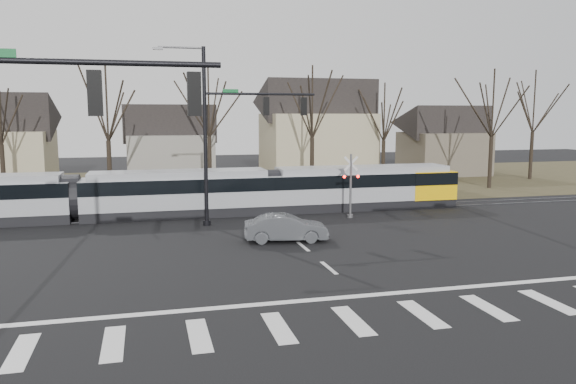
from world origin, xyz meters
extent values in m
plane|color=black|center=(0.00, 0.00, 0.00)|extent=(140.00, 140.00, 0.00)
cube|color=#38331E|center=(0.00, 32.00, 0.01)|extent=(140.00, 28.00, 0.01)
cube|color=silver|center=(-10.80, -4.00, 0.01)|extent=(0.60, 2.60, 0.01)
cube|color=silver|center=(-8.40, -4.00, 0.01)|extent=(0.60, 2.60, 0.01)
cube|color=silver|center=(-6.00, -4.00, 0.01)|extent=(0.60, 2.60, 0.01)
cube|color=silver|center=(-3.60, -4.00, 0.01)|extent=(0.60, 2.60, 0.01)
cube|color=silver|center=(-1.20, -4.00, 0.01)|extent=(0.60, 2.60, 0.01)
cube|color=silver|center=(1.20, -4.00, 0.01)|extent=(0.60, 2.60, 0.01)
cube|color=silver|center=(3.60, -4.00, 0.01)|extent=(0.60, 2.60, 0.01)
cube|color=silver|center=(6.00, -4.00, 0.01)|extent=(0.60, 2.60, 0.01)
cube|color=silver|center=(0.00, -1.80, 0.01)|extent=(28.00, 0.35, 0.01)
cube|color=silver|center=(0.00, 2.00, 0.01)|extent=(0.18, 2.00, 0.01)
cube|color=silver|center=(0.00, 6.00, 0.01)|extent=(0.18, 2.00, 0.01)
cube|color=silver|center=(0.00, 10.00, 0.01)|extent=(0.18, 2.00, 0.01)
cube|color=silver|center=(0.00, 14.00, 0.01)|extent=(0.18, 2.00, 0.01)
cube|color=silver|center=(0.00, 18.00, 0.01)|extent=(0.18, 2.00, 0.01)
cube|color=silver|center=(0.00, 22.00, 0.01)|extent=(0.18, 2.00, 0.01)
cube|color=silver|center=(0.00, 26.00, 0.01)|extent=(0.18, 2.00, 0.01)
cube|color=silver|center=(0.00, 30.00, 0.01)|extent=(0.18, 2.00, 0.01)
cube|color=#59595E|center=(0.00, 15.10, 0.03)|extent=(90.00, 0.12, 0.06)
cube|color=#59595E|center=(0.00, 16.50, 0.03)|extent=(90.00, 0.12, 0.06)
cube|color=gray|center=(-5.33, 16.00, 1.45)|extent=(11.91, 2.78, 2.90)
cube|color=black|center=(-5.33, 16.00, 2.04)|extent=(11.93, 2.82, 0.84)
cube|color=gray|center=(7.08, 16.00, 1.45)|extent=(12.91, 2.78, 2.90)
cube|color=black|center=(7.08, 16.00, 2.04)|extent=(12.93, 2.82, 0.84)
cube|color=#FFBE07|center=(11.94, 16.00, 1.54)|extent=(3.18, 2.84, 1.94)
imported|color=#43464A|center=(-0.53, 7.33, 0.70)|extent=(2.78, 4.69, 1.39)
cylinder|color=black|center=(-8.75, -6.00, 7.60)|extent=(6.50, 0.14, 0.14)
cube|color=black|center=(-8.43, -6.00, 6.90)|extent=(0.32, 0.32, 1.05)
sphere|color=#FF0C07|center=(-8.43, -6.00, 7.23)|extent=(0.22, 0.22, 0.22)
cube|color=black|center=(-6.15, -6.00, 6.90)|extent=(0.32, 0.32, 1.05)
sphere|color=#FF0C07|center=(-6.15, -6.00, 7.23)|extent=(0.22, 0.22, 0.22)
cylinder|color=black|center=(-4.00, 12.50, 5.10)|extent=(0.22, 0.22, 10.20)
cylinder|color=black|center=(-4.00, 12.50, 0.15)|extent=(0.44, 0.44, 0.30)
cylinder|color=black|center=(-0.75, 12.50, 7.60)|extent=(6.50, 0.14, 0.14)
cube|color=#0C5926|center=(-2.50, 12.50, 7.75)|extent=(0.90, 0.03, 0.22)
cube|color=black|center=(-0.42, 12.50, 6.90)|extent=(0.32, 0.32, 1.05)
sphere|color=#FF0C07|center=(-0.42, 12.50, 7.23)|extent=(0.22, 0.22, 0.22)
cube|color=black|center=(1.85, 12.50, 6.90)|extent=(0.32, 0.32, 1.05)
sphere|color=#FF0C07|center=(1.85, 12.50, 7.23)|extent=(0.22, 0.22, 0.22)
cube|color=#59595B|center=(-6.50, 12.50, 10.02)|extent=(0.55, 0.22, 0.14)
cylinder|color=#59595B|center=(5.00, 12.80, 2.00)|extent=(0.14, 0.14, 4.00)
cylinder|color=#59595B|center=(5.00, 12.80, 0.10)|extent=(0.36, 0.36, 0.20)
cube|color=silver|center=(5.00, 12.80, 3.40)|extent=(0.95, 0.04, 0.95)
cube|color=silver|center=(5.00, 12.80, 3.40)|extent=(0.95, 0.04, 0.95)
cube|color=black|center=(5.00, 12.80, 2.60)|extent=(1.00, 0.10, 0.12)
sphere|color=#FF0C07|center=(4.55, 12.72, 2.60)|extent=(0.18, 0.18, 0.18)
sphere|color=#FF0C07|center=(5.45, 12.72, 2.60)|extent=(0.18, 0.18, 0.18)
cube|color=gray|center=(-5.00, 36.00, 2.25)|extent=(8.00, 7.00, 4.50)
cube|color=tan|center=(9.00, 33.00, 3.25)|extent=(10.00, 8.00, 6.50)
cube|color=brown|center=(24.00, 35.00, 2.25)|extent=(8.00, 7.00, 4.50)
camera|label=1|loc=(-7.33, -19.86, 6.41)|focal=35.00mm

